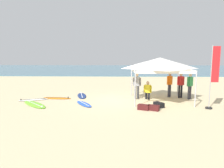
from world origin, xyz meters
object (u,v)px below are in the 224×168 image
object	(u,v)px
surfboard_orange	(57,98)
person_orange	(170,83)
person_red	(181,83)
person_yellow	(148,89)
surfboard_white	(33,100)
surfboard_lime	(35,104)
surfboard_navy	(82,96)
gear_bag_near_tent	(153,108)
gear_bag_by_pole	(159,105)
surfboard_blue	(84,104)
person_grey	(137,84)
banner_flag	(213,80)
gear_bag_on_sand	(144,107)
person_green	(190,84)
canopy_tent	(160,63)

from	to	relation	value
surfboard_orange	person_orange	xyz separation A→B (m)	(7.68, 0.81, 0.95)
person_red	person_yellow	bearing A→B (deg)	-166.47
surfboard_white	surfboard_lime	size ratio (longest dim) A/B	0.80
surfboard_orange	surfboard_navy	bearing A→B (deg)	31.56
surfboard_white	person_orange	distance (m)	9.22
gear_bag_near_tent	gear_bag_by_pole	world-z (taller)	same
person_red	gear_bag_by_pole	bearing A→B (deg)	-126.45
surfboard_blue	person_red	distance (m)	6.72
gear_bag_near_tent	person_grey	bearing A→B (deg)	102.22
person_orange	surfboard_orange	bearing A→B (deg)	-173.96
banner_flag	person_orange	bearing A→B (deg)	114.75
person_yellow	gear_bag_on_sand	distance (m)	2.83
surfboard_white	surfboard_orange	size ratio (longest dim) A/B	0.94
surfboard_navy	person_grey	bearing A→B (deg)	-12.72
person_green	surfboard_lime	bearing A→B (deg)	-168.68
person_red	person_green	bearing A→B (deg)	-43.63
canopy_tent	surfboard_lime	bearing A→B (deg)	-169.25
person_green	surfboard_white	bearing A→B (deg)	-176.08
surfboard_lime	gear_bag_on_sand	size ratio (longest dim) A/B	3.88
surfboard_orange	person_yellow	distance (m)	6.09
person_yellow	gear_bag_by_pole	xyz separation A→B (m)	(0.33, -2.13, -0.52)
surfboard_white	person_red	bearing A→B (deg)	6.70
surfboard_orange	gear_bag_near_tent	world-z (taller)	gear_bag_near_tent
surfboard_navy	person_grey	distance (m)	4.05
surfboard_blue	person_yellow	world-z (taller)	person_yellow
surfboard_blue	gear_bag_near_tent	xyz separation A→B (m)	(3.88, -1.22, 0.10)
surfboard_navy	person_yellow	world-z (taller)	person_yellow
surfboard_lime	person_green	size ratio (longest dim) A/B	1.36
surfboard_lime	person_red	xyz separation A→B (m)	(9.16, 2.37, 0.95)
person_grey	surfboard_white	bearing A→B (deg)	-174.60
canopy_tent	gear_bag_by_pole	world-z (taller)	canopy_tent
person_green	person_orange	size ratio (longest dim) A/B	1.00
canopy_tent	gear_bag_near_tent	bearing A→B (deg)	-107.42
surfboard_navy	banner_flag	xyz separation A→B (m)	(7.65, -3.29, 1.54)
surfboard_lime	surfboard_blue	bearing A→B (deg)	4.23
gear_bag_on_sand	surfboard_lime	bearing A→B (deg)	171.81
canopy_tent	gear_bag_near_tent	size ratio (longest dim) A/B	5.76
canopy_tent	surfboard_lime	size ratio (longest dim) A/B	1.48
surfboard_white	person_yellow	bearing A→B (deg)	4.52
person_orange	gear_bag_on_sand	distance (m)	4.25
gear_bag_by_pole	gear_bag_on_sand	bearing A→B (deg)	-147.47
surfboard_blue	surfboard_navy	size ratio (longest dim) A/B	0.83
person_green	gear_bag_by_pole	size ratio (longest dim) A/B	2.85
surfboard_navy	gear_bag_by_pole	size ratio (longest dim) A/B	3.79
banner_flag	gear_bag_near_tent	distance (m)	3.52
surfboard_blue	person_yellow	xyz separation A→B (m)	(3.97, 1.60, 0.62)
surfboard_lime	person_red	size ratio (longest dim) A/B	1.36
person_yellow	canopy_tent	bearing A→B (deg)	-30.00
surfboard_orange	surfboard_blue	bearing A→B (deg)	-37.43
banner_flag	gear_bag_on_sand	xyz separation A→B (m)	(-3.68, -0.34, -1.43)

